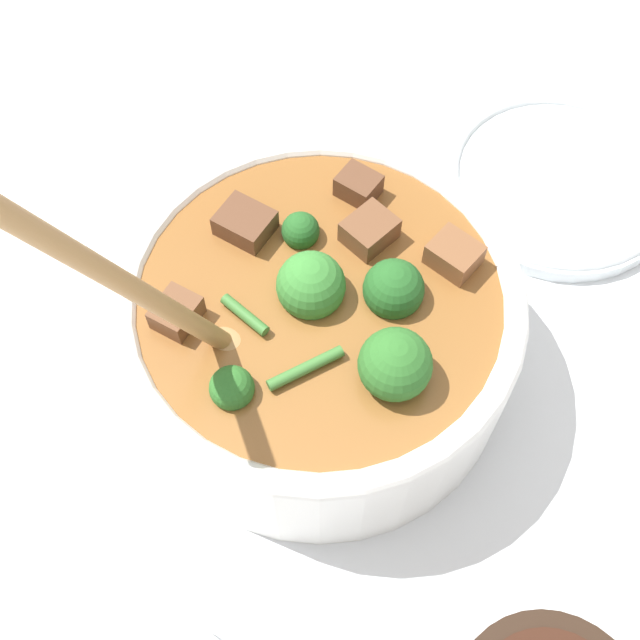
# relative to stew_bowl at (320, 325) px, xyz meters

# --- Properties ---
(ground_plane) EXTENTS (4.00, 4.00, 0.00)m
(ground_plane) POSITION_rel_stew_bowl_xyz_m (-0.00, 0.00, -0.06)
(ground_plane) COLOR silver
(stew_bowl) EXTENTS (0.26, 0.26, 0.28)m
(stew_bowl) POSITION_rel_stew_bowl_xyz_m (0.00, 0.00, 0.00)
(stew_bowl) COLOR white
(stew_bowl) RESTS_ON ground_plane
(empty_plate) EXTENTS (0.19, 0.19, 0.02)m
(empty_plate) POSITION_rel_stew_bowl_xyz_m (0.12, 0.22, -0.05)
(empty_plate) COLOR white
(empty_plate) RESTS_ON ground_plane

